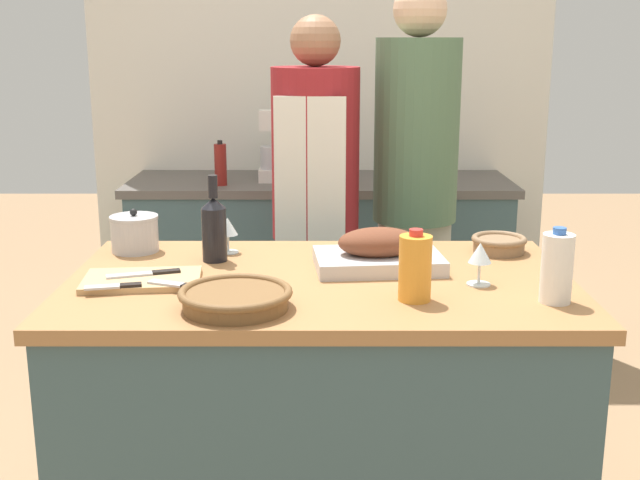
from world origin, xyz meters
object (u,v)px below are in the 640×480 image
object	(u,v)px
roasting_pan	(378,253)
wine_glass_right	(228,228)
mixing_bowl	(499,243)
condiment_bottle_tall	(221,164)
cutting_board	(142,280)
knife_paring	(178,285)
knife_bread	(115,286)
juice_jug	(415,268)
wine_bottle_green	(214,227)
milk_jug	(557,268)
person_cook_guest	(415,186)
stock_pot	(135,233)
wine_glass_left	(480,255)
person_cook_aproned	(315,208)
wicker_basket	(235,298)
stand_mixer	(278,152)
knife_chef	(146,274)
condiment_bottle_short	(343,168)

from	to	relation	value
roasting_pan	wine_glass_right	world-z (taller)	roasting_pan
mixing_bowl	wine_glass_right	world-z (taller)	wine_glass_right
condiment_bottle_tall	cutting_board	bearing A→B (deg)	-91.44
roasting_pan	knife_paring	bearing A→B (deg)	-157.43
condiment_bottle_tall	knife_bread	bearing A→B (deg)	-93.16
juice_jug	mixing_bowl	bearing A→B (deg)	56.00
wine_bottle_green	mixing_bowl	bearing A→B (deg)	6.28
milk_jug	condiment_bottle_tall	xyz separation A→B (m)	(-1.09, 1.71, 0.01)
cutting_board	mixing_bowl	world-z (taller)	mixing_bowl
knife_paring	person_cook_guest	distance (m)	1.32
juice_jug	person_cook_guest	distance (m)	1.14
stock_pot	wine_bottle_green	world-z (taller)	wine_bottle_green
milk_jug	person_cook_guest	xyz separation A→B (m)	(-0.24, 1.15, 0.01)
knife_bread	wine_glass_left	bearing A→B (deg)	4.60
person_cook_aproned	milk_jug	bearing A→B (deg)	-52.79
cutting_board	mixing_bowl	distance (m)	1.14
knife_paring	milk_jug	bearing A→B (deg)	-4.77
wicker_basket	milk_jug	xyz separation A→B (m)	(0.84, 0.06, 0.06)
knife_bread	knife_paring	bearing A→B (deg)	4.45
juice_jug	stand_mixer	world-z (taller)	stand_mixer
knife_chef	stock_pot	bearing A→B (deg)	107.69
roasting_pan	person_cook_guest	xyz separation A→B (m)	(0.20, 0.83, 0.05)
person_cook_aproned	juice_jug	bearing A→B (deg)	-68.97
knife_bread	roasting_pan	bearing A→B (deg)	18.65
milk_jug	person_cook_guest	size ratio (longest dim) A/B	0.11
juice_jug	knife_bread	size ratio (longest dim) A/B	1.25
wine_glass_right	person_cook_guest	xyz separation A→B (m)	(0.68, 0.65, 0.02)
wicker_basket	stand_mixer	xyz separation A→B (m)	(0.01, 1.88, 0.12)
juice_jug	condiment_bottle_short	bearing A→B (deg)	94.70
knife_bread	person_cook_aproned	bearing A→B (deg)	62.31
wine_glass_right	knife_paring	size ratio (longest dim) A/B	0.70
wine_bottle_green	knife_chef	world-z (taller)	wine_bottle_green
cutting_board	knife_paring	size ratio (longest dim) A/B	2.05
cutting_board	juice_jug	bearing A→B (deg)	-11.35
knife_paring	condiment_bottle_short	xyz separation A→B (m)	(0.50, 1.66, 0.06)
stand_mixer	knife_chef	bearing A→B (deg)	-100.27
milk_jug	condiment_bottle_tall	size ratio (longest dim) A/B	0.95
knife_paring	condiment_bottle_tall	bearing A→B (deg)	92.78
wicker_basket	person_cook_guest	distance (m)	1.35
wicker_basket	knife_chef	world-z (taller)	wicker_basket
wicker_basket	condiment_bottle_tall	bearing A→B (deg)	98.03
cutting_board	milk_jug	bearing A→B (deg)	-8.50
wine_bottle_green	condiment_bottle_short	bearing A→B (deg)	71.93
roasting_pan	milk_jug	distance (m)	0.55
mixing_bowl	person_cook_aproned	distance (m)	0.84
roasting_pan	juice_jug	distance (m)	0.31
mixing_bowl	wine_glass_left	world-z (taller)	wine_glass_left
knife_bread	cutting_board	bearing A→B (deg)	62.00
cutting_board	person_cook_aproned	bearing A→B (deg)	62.34
mixing_bowl	person_cook_guest	world-z (taller)	person_cook_guest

